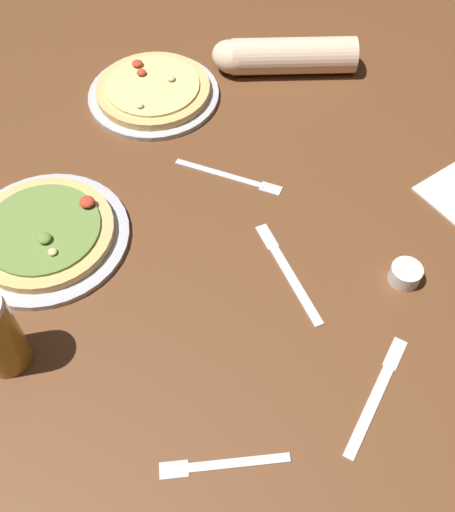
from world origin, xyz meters
The scene contains 9 objects.
ground_plane centered at (0.00, 0.00, -0.01)m, with size 2.40×2.40×0.03m, color brown.
pizza_plate_near centered at (-0.33, -0.14, 0.02)m, with size 0.32×0.32×0.05m.
pizza_plate_far centered at (-0.40, 0.31, 0.02)m, with size 0.31×0.31×0.05m.
ramekin_sauce centered at (0.30, 0.14, 0.02)m, with size 0.06×0.06×0.03m, color silver.
fork_left centered at (0.19, -0.32, 0.00)m, with size 0.17×0.14×0.01m.
knife_right centered at (0.11, 0.04, 0.00)m, with size 0.21×0.16×0.01m.
fork_spare centered at (-0.11, 0.19, 0.00)m, with size 0.24×0.06×0.01m.
knife_spare centered at (0.34, -0.10, 0.00)m, with size 0.03×0.23×0.01m.
diner_arm centered at (-0.20, 0.55, 0.04)m, with size 0.32×0.24×0.08m.
Camera 1 is at (0.34, -0.54, 0.91)m, focal length 41.57 mm.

